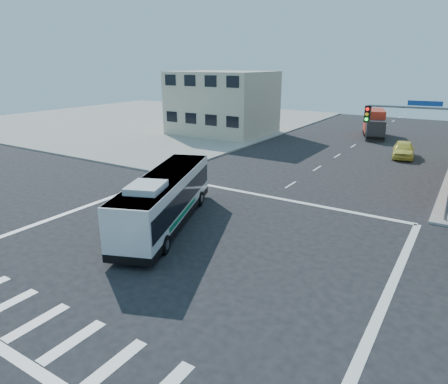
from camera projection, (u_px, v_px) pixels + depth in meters
The scene contains 7 objects.
ground at pixel (190, 247), 20.51m from camera, with size 120.00×120.00×0.00m, color black.
sidewalk_nw at pixel (148, 119), 66.39m from camera, with size 50.00×50.00×0.15m, color gray.
building_west at pixel (223, 103), 52.03m from camera, with size 12.06×10.06×8.00m.
signal_mast_ne at pixel (425, 137), 22.93m from camera, with size 7.91×1.13×8.07m.
transit_bus at pixel (165, 199), 22.86m from camera, with size 6.30×11.27×3.31m.
box_truck at pixel (374, 124), 50.46m from camera, with size 4.16×7.76×3.36m.
parked_car at pixel (403, 149), 39.70m from camera, with size 1.93×4.80×1.63m, color #E4DB56.
Camera 1 is at (11.40, -14.85, 9.04)m, focal length 32.00 mm.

